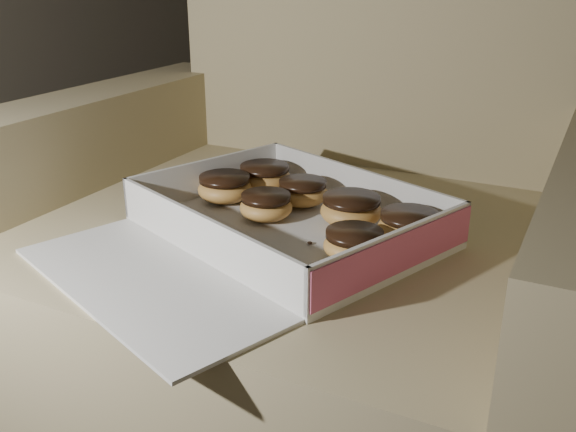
{
  "coord_description": "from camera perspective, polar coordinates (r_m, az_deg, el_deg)",
  "views": [
    {
      "loc": [
        -0.03,
        -1.08,
        0.83
      ],
      "look_at": [
        -0.42,
        -0.31,
        0.49
      ],
      "focal_mm": 40.0,
      "sensor_mm": 36.0,
      "label": 1
    }
  ],
  "objects": [
    {
      "name": "donut_f",
      "position": [
        0.96,
        -1.97,
        0.92
      ],
      "size": [
        0.08,
        0.08,
        0.04
      ],
      "color": "gold",
      "rests_on": "bakery_box"
    },
    {
      "name": "donut_e",
      "position": [
        0.84,
        5.91,
        -2.49
      ],
      "size": [
        0.08,
        0.08,
        0.04
      ],
      "color": "gold",
      "rests_on": "bakery_box"
    },
    {
      "name": "donut_d",
      "position": [
        1.02,
        1.3,
        2.17
      ],
      "size": [
        0.08,
        0.08,
        0.04
      ],
      "color": "gold",
      "rests_on": "bakery_box"
    },
    {
      "name": "donut_g",
      "position": [
        0.9,
        10.76,
        -0.93
      ],
      "size": [
        0.09,
        0.09,
        0.04
      ],
      "color": "gold",
      "rests_on": "bakery_box"
    },
    {
      "name": "donut_b",
      "position": [
        1.09,
        -2.09,
        3.51
      ],
      "size": [
        0.09,
        0.09,
        0.04
      ],
      "color": "gold",
      "rests_on": "bakery_box"
    },
    {
      "name": "crumb_b",
      "position": [
        0.89,
        1.95,
        -2.39
      ],
      "size": [
        0.01,
        0.01,
        0.0
      ],
      "primitive_type": "ellipsoid",
      "color": "black",
      "rests_on": "bakery_box"
    },
    {
      "name": "crumb_d",
      "position": [
        0.83,
        -4.51,
        -4.33
      ],
      "size": [
        0.01,
        0.01,
        0.0
      ],
      "primitive_type": "ellipsoid",
      "color": "black",
      "rests_on": "bakery_box"
    },
    {
      "name": "armchair",
      "position": [
        1.11,
        2.19,
        -5.51
      ],
      "size": [
        0.98,
        0.83,
        1.03
      ],
      "color": "#9B8E63",
      "rests_on": "floor"
    },
    {
      "name": "crumb_c",
      "position": [
        0.78,
        5.18,
        -5.9
      ],
      "size": [
        0.01,
        0.01,
        0.0
      ],
      "primitive_type": "ellipsoid",
      "color": "black",
      "rests_on": "bakery_box"
    },
    {
      "name": "donut_c",
      "position": [
        0.94,
        5.64,
        0.57
      ],
      "size": [
        0.09,
        0.09,
        0.05
      ],
      "color": "gold",
      "rests_on": "bakery_box"
    },
    {
      "name": "bakery_box",
      "position": [
        0.91,
        -1.9,
        -1.57
      ],
      "size": [
        0.55,
        0.59,
        0.07
      ],
      "rotation": [
        0.0,
        0.0,
        -0.38
      ],
      "color": "silver",
      "rests_on": "armchair"
    },
    {
      "name": "donut_a",
      "position": [
        1.04,
        -5.64,
        2.54
      ],
      "size": [
        0.09,
        0.09,
        0.04
      ],
      "color": "gold",
      "rests_on": "bakery_box"
    },
    {
      "name": "crumb_a",
      "position": [
        0.98,
        -11.3,
        -0.32
      ],
      "size": [
        0.01,
        0.01,
        0.0
      ],
      "primitive_type": "ellipsoid",
      "color": "black",
      "rests_on": "bakery_box"
    }
  ]
}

